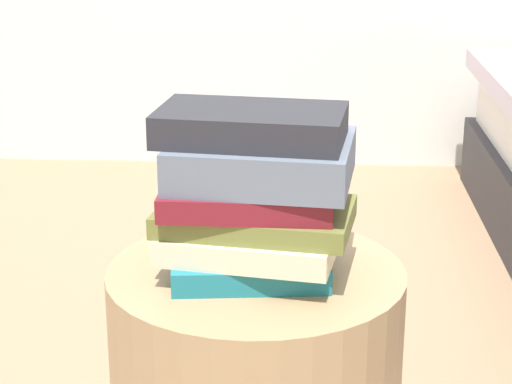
{
  "coord_description": "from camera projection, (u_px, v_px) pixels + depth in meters",
  "views": [
    {
      "loc": [
        0.08,
        -1.29,
        1.0
      ],
      "look_at": [
        0.0,
        0.0,
        0.56
      ],
      "focal_mm": 65.36,
      "sensor_mm": 36.0,
      "label": 1
    }
  ],
  "objects": [
    {
      "name": "book_cream",
      "position": [
        252.0,
        239.0,
        1.38
      ],
      "size": [
        0.28,
        0.22,
        0.04
      ],
      "primitive_type": "cube",
      "rotation": [
        0.0,
        0.0,
        -0.16
      ],
      "color": "beige",
      "rests_on": "book_teal"
    },
    {
      "name": "book_olive",
      "position": [
        253.0,
        217.0,
        1.37
      ],
      "size": [
        0.3,
        0.21,
        0.03
      ],
      "primitive_type": "cube",
      "rotation": [
        0.0,
        0.0,
        -0.15
      ],
      "color": "olive",
      "rests_on": "book_cream"
    },
    {
      "name": "book_maroon",
      "position": [
        248.0,
        195.0,
        1.36
      ],
      "size": [
        0.25,
        0.17,
        0.03
      ],
      "primitive_type": "cube",
      "rotation": [
        0.0,
        0.0,
        -0.01
      ],
      "color": "maroon",
      "rests_on": "book_olive"
    },
    {
      "name": "book_charcoal",
      "position": [
        251.0,
        125.0,
        1.34
      ],
      "size": [
        0.28,
        0.19,
        0.05
      ],
      "primitive_type": "cube",
      "rotation": [
        0.0,
        0.0,
        -0.12
      ],
      "color": "#28282D",
      "rests_on": "book_slate"
    },
    {
      "name": "book_teal",
      "position": [
        249.0,
        260.0,
        1.4
      ],
      "size": [
        0.25,
        0.22,
        0.04
      ],
      "primitive_type": "cube",
      "rotation": [
        0.0,
        0.0,
        0.1
      ],
      "color": "#1E727F",
      "rests_on": "side_table"
    },
    {
      "name": "book_slate",
      "position": [
        262.0,
        160.0,
        1.36
      ],
      "size": [
        0.28,
        0.23,
        0.06
      ],
      "primitive_type": "cube",
      "rotation": [
        0.0,
        0.0,
        -0.11
      ],
      "color": "slate",
      "rests_on": "book_maroon"
    }
  ]
}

